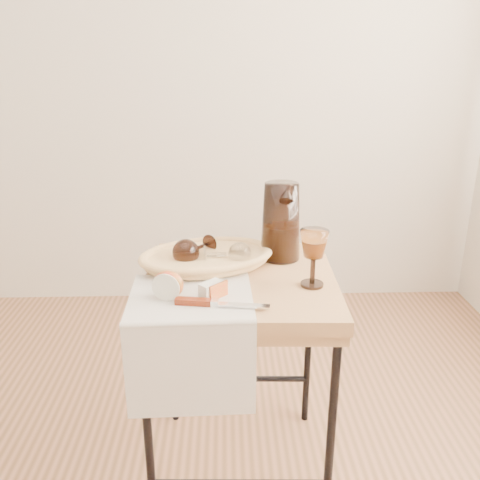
{
  "coord_description": "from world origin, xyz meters",
  "views": [
    {
      "loc": [
        0.42,
        -0.91,
        1.32
      ],
      "look_at": [
        0.46,
        0.44,
        0.83
      ],
      "focal_mm": 38.18,
      "sensor_mm": 36.0,
      "label": 1
    }
  ],
  "objects_px": {
    "side_table": "(240,379)",
    "table_knife": "(218,302)",
    "goblet_lying_b": "(225,254)",
    "goblet_lying_a": "(196,248)",
    "pitcher": "(281,221)",
    "wine_goblet": "(313,258)",
    "apple_half": "(169,284)",
    "bread_basket": "(207,259)",
    "tea_towel": "(191,297)"
  },
  "relations": [
    {
      "from": "side_table",
      "to": "table_knife",
      "type": "height_order",
      "value": "table_knife"
    },
    {
      "from": "goblet_lying_b",
      "to": "side_table",
      "type": "bearing_deg",
      "value": -53.03
    },
    {
      "from": "goblet_lying_a",
      "to": "pitcher",
      "type": "distance_m",
      "value": 0.28
    },
    {
      "from": "wine_goblet",
      "to": "goblet_lying_b",
      "type": "bearing_deg",
      "value": 152.63
    },
    {
      "from": "apple_half",
      "to": "pitcher",
      "type": "bearing_deg",
      "value": 55.94
    },
    {
      "from": "goblet_lying_b",
      "to": "pitcher",
      "type": "bearing_deg",
      "value": 25.11
    },
    {
      "from": "wine_goblet",
      "to": "bread_basket",
      "type": "bearing_deg",
      "value": 153.61
    },
    {
      "from": "goblet_lying_b",
      "to": "bread_basket",
      "type": "bearing_deg",
      "value": 156.65
    },
    {
      "from": "side_table",
      "to": "wine_goblet",
      "type": "xyz_separation_m",
      "value": [
        0.2,
        -0.07,
        0.44
      ]
    },
    {
      "from": "wine_goblet",
      "to": "table_knife",
      "type": "xyz_separation_m",
      "value": [
        -0.26,
        -0.13,
        -0.07
      ]
    },
    {
      "from": "goblet_lying_b",
      "to": "table_knife",
      "type": "height_order",
      "value": "goblet_lying_b"
    },
    {
      "from": "side_table",
      "to": "goblet_lying_a",
      "type": "bearing_deg",
      "value": 144.62
    },
    {
      "from": "apple_half",
      "to": "wine_goblet",
      "type": "bearing_deg",
      "value": 24.9
    },
    {
      "from": "bread_basket",
      "to": "goblet_lying_a",
      "type": "xyz_separation_m",
      "value": [
        -0.03,
        0.02,
        0.03
      ]
    },
    {
      "from": "side_table",
      "to": "tea_towel",
      "type": "height_order",
      "value": "tea_towel"
    },
    {
      "from": "goblet_lying_b",
      "to": "table_knife",
      "type": "bearing_deg",
      "value": -95.5
    },
    {
      "from": "pitcher",
      "to": "table_knife",
      "type": "xyz_separation_m",
      "value": [
        -0.19,
        -0.34,
        -0.11
      ]
    },
    {
      "from": "side_table",
      "to": "table_knife",
      "type": "relative_size",
      "value": 2.97
    },
    {
      "from": "tea_towel",
      "to": "table_knife",
      "type": "xyz_separation_m",
      "value": [
        0.07,
        -0.06,
        0.01
      ]
    },
    {
      "from": "side_table",
      "to": "goblet_lying_a",
      "type": "relative_size",
      "value": 5.29
    },
    {
      "from": "goblet_lying_b",
      "to": "pitcher",
      "type": "xyz_separation_m",
      "value": [
        0.18,
        0.09,
        0.07
      ]
    },
    {
      "from": "tea_towel",
      "to": "goblet_lying_a",
      "type": "height_order",
      "value": "goblet_lying_a"
    },
    {
      "from": "bread_basket",
      "to": "table_knife",
      "type": "distance_m",
      "value": 0.28
    },
    {
      "from": "tea_towel",
      "to": "goblet_lying_b",
      "type": "height_order",
      "value": "goblet_lying_b"
    },
    {
      "from": "goblet_lying_b",
      "to": "wine_goblet",
      "type": "distance_m",
      "value": 0.28
    },
    {
      "from": "apple_half",
      "to": "table_knife",
      "type": "height_order",
      "value": "apple_half"
    },
    {
      "from": "pitcher",
      "to": "apple_half",
      "type": "bearing_deg",
      "value": -126.52
    },
    {
      "from": "goblet_lying_a",
      "to": "pitcher",
      "type": "relative_size",
      "value": 0.47
    },
    {
      "from": "side_table",
      "to": "goblet_lying_b",
      "type": "distance_m",
      "value": 0.41
    },
    {
      "from": "pitcher",
      "to": "wine_goblet",
      "type": "bearing_deg",
      "value": -60.59
    },
    {
      "from": "bread_basket",
      "to": "side_table",
      "type": "bearing_deg",
      "value": -54.44
    },
    {
      "from": "side_table",
      "to": "goblet_lying_b",
      "type": "relative_size",
      "value": 6.08
    },
    {
      "from": "side_table",
      "to": "pitcher",
      "type": "distance_m",
      "value": 0.51
    },
    {
      "from": "pitcher",
      "to": "table_knife",
      "type": "distance_m",
      "value": 0.41
    },
    {
      "from": "goblet_lying_a",
      "to": "side_table",
      "type": "bearing_deg",
      "value": 95.74
    },
    {
      "from": "pitcher",
      "to": "apple_half",
      "type": "height_order",
      "value": "pitcher"
    },
    {
      "from": "tea_towel",
      "to": "goblet_lying_b",
      "type": "xyz_separation_m",
      "value": [
        0.09,
        0.19,
        0.04
      ]
    },
    {
      "from": "tea_towel",
      "to": "apple_half",
      "type": "xyz_separation_m",
      "value": [
        -0.06,
        -0.01,
        0.04
      ]
    },
    {
      "from": "goblet_lying_a",
      "to": "tea_towel",
      "type": "bearing_deg",
      "value": 40.07
    },
    {
      "from": "wine_goblet",
      "to": "goblet_lying_a",
      "type": "bearing_deg",
      "value": 153.59
    },
    {
      "from": "goblet_lying_b",
      "to": "wine_goblet",
      "type": "xyz_separation_m",
      "value": [
        0.24,
        -0.13,
        0.04
      ]
    },
    {
      "from": "tea_towel",
      "to": "table_knife",
      "type": "height_order",
      "value": "table_knife"
    },
    {
      "from": "tea_towel",
      "to": "goblet_lying_b",
      "type": "bearing_deg",
      "value": 62.98
    },
    {
      "from": "side_table",
      "to": "bread_basket",
      "type": "distance_m",
      "value": 0.4
    },
    {
      "from": "tea_towel",
      "to": "bread_basket",
      "type": "height_order",
      "value": "bread_basket"
    },
    {
      "from": "apple_half",
      "to": "tea_towel",
      "type": "bearing_deg",
      "value": 21.63
    },
    {
      "from": "tea_towel",
      "to": "bread_basket",
      "type": "distance_m",
      "value": 0.22
    },
    {
      "from": "goblet_lying_a",
      "to": "goblet_lying_b",
      "type": "height_order",
      "value": "goblet_lying_a"
    },
    {
      "from": "goblet_lying_a",
      "to": "pitcher",
      "type": "bearing_deg",
      "value": 141.92
    },
    {
      "from": "goblet_lying_b",
      "to": "pitcher",
      "type": "relative_size",
      "value": 0.41
    }
  ]
}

